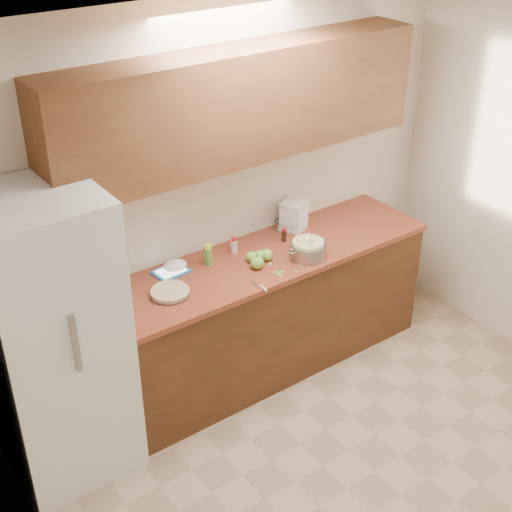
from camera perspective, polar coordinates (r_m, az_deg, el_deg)
room_shell at (r=3.68m, az=13.55°, el=-4.54°), size 3.60×3.60×3.60m
counter_run at (r=5.04m, az=-0.08°, el=-4.79°), size 2.64×0.68×0.92m
upper_cabinets at (r=4.48m, az=-1.28°, el=11.99°), size 2.60×0.34×0.70m
fridge at (r=4.23m, az=-15.90°, el=-6.49°), size 0.70×0.70×1.80m
pie at (r=4.44m, az=-6.91°, el=-2.89°), size 0.25×0.25×0.04m
colander at (r=4.80m, az=4.16°, el=0.51°), size 0.33×0.24×0.12m
flour_canister at (r=5.14m, az=3.04°, el=3.28°), size 0.22×0.22×0.21m
tablet at (r=4.67m, az=-6.83°, el=-1.25°), size 0.23×0.19×0.02m
paring_knife at (r=4.48m, az=0.48°, el=-2.53°), size 0.03×0.16×0.02m
lemon_bottle at (r=4.71m, az=-3.85°, el=0.08°), size 0.05×0.05×0.15m
cinnamon_shaker at (r=4.85m, az=-1.77°, el=0.86°), size 0.04×0.04×0.11m
vanilla_bottle at (r=5.00m, az=2.26°, el=1.69°), size 0.04×0.04×0.10m
mixing_bowl at (r=5.15m, az=2.49°, el=2.48°), size 0.18×0.18×0.07m
paper_towel at (r=4.69m, az=-6.49°, el=-0.77°), size 0.20×0.18×0.07m
apple_left at (r=4.75m, az=-0.38°, el=-0.05°), size 0.08×0.08×0.09m
apple_center at (r=4.76m, az=0.32°, el=0.05°), size 0.07×0.07×0.09m
apple_front at (r=4.67m, az=0.09°, el=-0.53°), size 0.09×0.09×0.10m
apple_extra at (r=4.76m, az=0.86°, el=0.10°), size 0.08×0.08×0.10m
peel_a at (r=4.65m, az=1.57°, el=-1.28°), size 0.04×0.02×0.00m
peel_b at (r=4.73m, az=3.69°, el=-0.76°), size 0.02×0.03×0.00m
peel_c at (r=4.62m, az=1.91°, el=-1.54°), size 0.02×0.05×0.00m
peel_d at (r=4.65m, az=2.01°, el=-1.29°), size 0.05×0.02×0.00m
peel_e at (r=4.66m, az=3.21°, el=-1.23°), size 0.03×0.02×0.00m
peel_f at (r=4.73m, az=1.10°, el=-0.66°), size 0.04×0.05×0.00m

